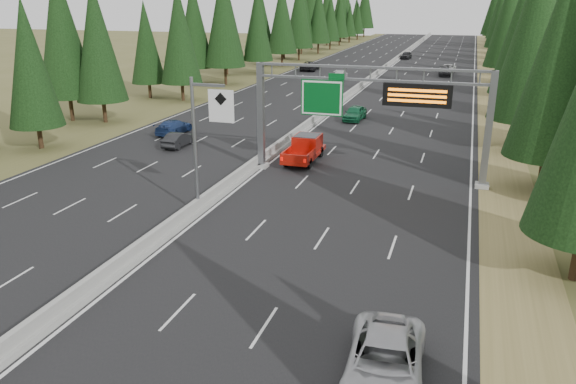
% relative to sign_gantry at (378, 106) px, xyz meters
% --- Properties ---
extents(road, '(32.00, 260.00, 0.08)m').
position_rel_sign_gantry_xyz_m(road, '(-8.92, 45.12, -5.23)').
color(road, black).
rests_on(road, ground).
extents(shoulder_right, '(3.60, 260.00, 0.06)m').
position_rel_sign_gantry_xyz_m(shoulder_right, '(8.88, 45.12, -5.24)').
color(shoulder_right, olive).
rests_on(shoulder_right, ground).
extents(shoulder_left, '(3.60, 260.00, 0.06)m').
position_rel_sign_gantry_xyz_m(shoulder_left, '(-26.72, 45.12, -5.24)').
color(shoulder_left, brown).
rests_on(shoulder_left, ground).
extents(median_barrier, '(0.70, 260.00, 0.85)m').
position_rel_sign_gantry_xyz_m(median_barrier, '(-8.92, 45.12, -4.85)').
color(median_barrier, gray).
rests_on(median_barrier, road).
extents(sign_gantry, '(16.75, 0.98, 7.80)m').
position_rel_sign_gantry_xyz_m(sign_gantry, '(0.00, 0.00, 0.00)').
color(sign_gantry, slate).
rests_on(sign_gantry, road).
extents(hov_sign_pole, '(2.80, 0.50, 8.00)m').
position_rel_sign_gantry_xyz_m(hov_sign_pole, '(-8.33, -9.92, -0.54)').
color(hov_sign_pole, slate).
rests_on(hov_sign_pole, road).
extents(tree_row_right, '(11.66, 243.55, 18.88)m').
position_rel_sign_gantry_xyz_m(tree_row_right, '(13.21, 38.52, 3.90)').
color(tree_row_right, black).
rests_on(tree_row_right, ground).
extents(tree_row_left, '(11.60, 241.32, 18.50)m').
position_rel_sign_gantry_xyz_m(tree_row_left, '(-31.06, 43.69, 3.86)').
color(tree_row_left, black).
rests_on(tree_row_left, ground).
extents(silver_minivan, '(2.91, 5.69, 1.54)m').
position_rel_sign_gantry_xyz_m(silver_minivan, '(4.00, -22.29, -4.42)').
color(silver_minivan, silver).
rests_on(silver_minivan, road).
extents(red_pickup, '(2.09, 5.85, 1.91)m').
position_rel_sign_gantry_xyz_m(red_pickup, '(-5.99, 3.21, -4.13)').
color(red_pickup, black).
rests_on(red_pickup, road).
extents(car_ahead_green, '(2.10, 4.56, 1.51)m').
position_rel_sign_gantry_xyz_m(car_ahead_green, '(-5.30, 19.50, -4.43)').
color(car_ahead_green, '#155F39').
rests_on(car_ahead_green, road).
extents(car_ahead_dkred, '(1.58, 4.11, 1.34)m').
position_rel_sign_gantry_xyz_m(car_ahead_dkred, '(1.54, 39.97, -4.52)').
color(car_ahead_dkred, '#5E0D15').
rests_on(car_ahead_dkred, road).
extents(car_ahead_dkgrey, '(2.29, 4.91, 1.39)m').
position_rel_sign_gantry_xyz_m(car_ahead_dkgrey, '(1.85, 59.61, -4.50)').
color(car_ahead_dkgrey, black).
rests_on(car_ahead_dkgrey, road).
extents(car_ahead_white, '(2.85, 5.39, 1.45)m').
position_rel_sign_gantry_xyz_m(car_ahead_white, '(2.10, 63.75, -4.47)').
color(car_ahead_white, silver).
rests_on(car_ahead_white, road).
extents(car_ahead_far, '(2.26, 4.67, 1.54)m').
position_rel_sign_gantry_xyz_m(car_ahead_far, '(-7.42, 85.85, -4.42)').
color(car_ahead_far, black).
rests_on(car_ahead_far, road).
extents(car_onc_near, '(1.41, 3.87, 1.27)m').
position_rel_sign_gantry_xyz_m(car_onc_near, '(-17.58, 3.92, -4.55)').
color(car_onc_near, black).
rests_on(car_onc_near, road).
extents(car_onc_blue, '(1.93, 4.74, 1.37)m').
position_rel_sign_gantry_xyz_m(car_onc_blue, '(-20.30, 8.04, -4.50)').
color(car_onc_blue, navy).
rests_on(car_onc_blue, road).
extents(car_onc_white, '(1.92, 4.49, 1.51)m').
position_rel_sign_gantry_xyz_m(car_onc_white, '(-13.79, 50.67, -4.43)').
color(car_onc_white, silver).
rests_on(car_onc_white, road).
extents(car_onc_far, '(3.09, 5.98, 1.61)m').
position_rel_sign_gantry_xyz_m(car_onc_far, '(-21.47, 59.95, -4.38)').
color(car_onc_far, black).
rests_on(car_onc_far, road).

